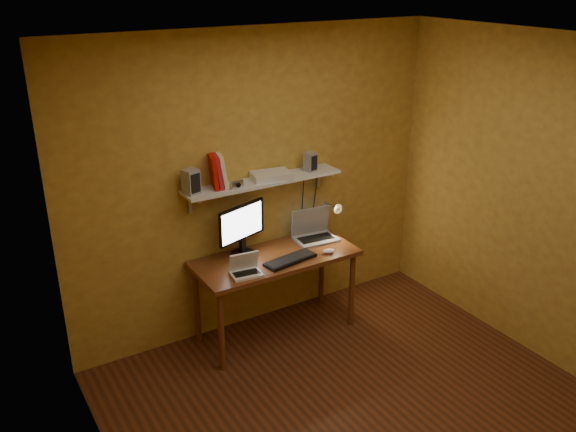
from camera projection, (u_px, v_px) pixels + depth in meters
room at (376, 254)px, 3.92m from camera, size 3.44×3.24×2.64m
desk at (276, 265)px, 5.17m from camera, size 1.40×0.60×0.75m
wall_shelf at (263, 182)px, 5.06m from camera, size 1.40×0.25×0.21m
monitor at (242, 227)px, 5.08m from camera, size 0.48×0.26×0.45m
laptop at (313, 231)px, 5.45m from camera, size 0.39×0.30×0.28m
netbook at (245, 268)px, 4.83m from camera, size 0.26×0.20×0.18m
keyboard at (290, 260)px, 5.05m from camera, size 0.48×0.22×0.02m
mouse at (329, 251)px, 5.19m from camera, size 0.12×0.09×0.04m
desk_lamp at (332, 213)px, 5.48m from camera, size 0.09×0.23×0.38m
speaker_left at (191, 182)px, 4.71m from camera, size 0.14×0.14×0.20m
speaker_right at (310, 162)px, 5.24m from camera, size 0.11×0.11×0.16m
books at (218, 171)px, 4.84m from camera, size 0.18×0.19×0.27m
shelf_camera at (237, 184)px, 4.85m from camera, size 0.11×0.06×0.07m
router at (271, 175)px, 5.08m from camera, size 0.36×0.27×0.05m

